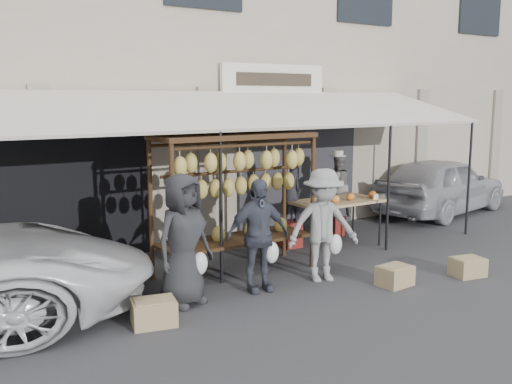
% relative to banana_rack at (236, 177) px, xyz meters
% --- Properties ---
extents(ground_plane, '(90.00, 90.00, 0.00)m').
position_rel_banana_rack_xyz_m(ground_plane, '(0.57, -1.42, -1.57)').
color(ground_plane, '#2D2D30').
extents(shophouse, '(24.00, 6.15, 7.30)m').
position_rel_banana_rack_xyz_m(shophouse, '(0.57, 5.08, 2.08)').
color(shophouse, '#A19681').
rests_on(shophouse, ground_plane).
extents(awning, '(10.00, 2.35, 2.92)m').
position_rel_banana_rack_xyz_m(awning, '(0.58, 0.86, 1.00)').
color(awning, beige).
rests_on(awning, ground_plane).
extents(banana_rack, '(2.60, 0.90, 2.24)m').
position_rel_banana_rack_xyz_m(banana_rack, '(0.00, 0.00, 0.00)').
color(banana_rack, black).
rests_on(banana_rack, ground_plane).
extents(produce_table, '(1.70, 0.90, 1.04)m').
position_rel_banana_rack_xyz_m(produce_table, '(2.44, 0.39, -0.71)').
color(produce_table, tan).
rests_on(produce_table, ground_plane).
extents(vendor_left, '(0.45, 0.32, 1.17)m').
position_rel_banana_rack_xyz_m(vendor_left, '(1.71, 0.89, -0.49)').
color(vendor_left, black).
rests_on(vendor_left, stool_left).
extents(vendor_right, '(0.71, 0.61, 1.27)m').
position_rel_banana_rack_xyz_m(vendor_right, '(3.05, 1.12, -0.53)').
color(vendor_right, slate).
rests_on(vendor_right, stool_right).
extents(customer_left, '(1.01, 0.81, 1.81)m').
position_rel_banana_rack_xyz_m(customer_left, '(-1.30, -0.78, -0.67)').
color(customer_left, '#26272A').
rests_on(customer_left, ground_plane).
extents(customer_mid, '(1.01, 0.53, 1.65)m').
position_rel_banana_rack_xyz_m(customer_mid, '(-0.16, -0.85, -0.74)').
color(customer_mid, '#3D414F').
rests_on(customer_mid, ground_plane).
extents(customer_right, '(1.27, 0.96, 1.74)m').
position_rel_banana_rack_xyz_m(customer_right, '(0.94, -0.99, -0.70)').
color(customer_right, gray).
rests_on(customer_right, ground_plane).
extents(stool_left, '(0.41, 0.41, 0.49)m').
position_rel_banana_rack_xyz_m(stool_left, '(1.71, 0.89, -1.32)').
color(stool_left, maroon).
rests_on(stool_left, ground_plane).
extents(stool_right, '(0.34, 0.34, 0.40)m').
position_rel_banana_rack_xyz_m(stool_right, '(3.05, 1.12, -1.37)').
color(stool_right, maroon).
rests_on(stool_right, ground_plane).
extents(crate_near_a, '(0.52, 0.41, 0.30)m').
position_rel_banana_rack_xyz_m(crate_near_a, '(1.69, -1.78, -1.42)').
color(crate_near_a, tan).
rests_on(crate_near_a, ground_plane).
extents(crate_near_b, '(0.55, 0.46, 0.29)m').
position_rel_banana_rack_xyz_m(crate_near_b, '(3.00, -2.08, -1.42)').
color(crate_near_b, tan).
rests_on(crate_near_b, ground_plane).
extents(crate_far, '(0.61, 0.51, 0.32)m').
position_rel_banana_rack_xyz_m(crate_far, '(-1.94, -1.23, -1.41)').
color(crate_far, tan).
rests_on(crate_far, ground_plane).
extents(sedan, '(4.37, 2.42, 1.41)m').
position_rel_banana_rack_xyz_m(sedan, '(6.67, 1.45, -0.87)').
color(sedan, '#AEAEB4').
rests_on(sedan, ground_plane).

